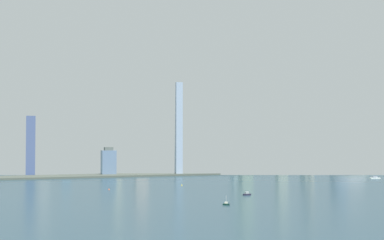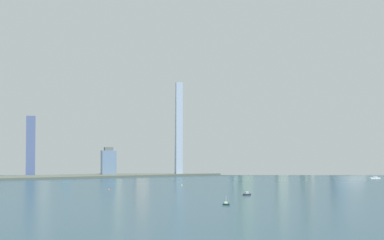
# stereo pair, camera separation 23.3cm
# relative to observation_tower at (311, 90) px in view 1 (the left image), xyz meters

# --- Properties ---
(ground_plane) EXTENTS (6000.00, 6000.00, 0.00)m
(ground_plane) POSITION_rel_observation_tower_xyz_m (-262.69, -526.86, -173.04)
(ground_plane) COLOR #25404E
(waterfront_pier) EXTENTS (999.48, 63.51, 3.16)m
(waterfront_pier) POSITION_rel_observation_tower_xyz_m (-262.69, -16.97, -171.45)
(waterfront_pier) COLOR #4B534A
(waterfront_pier) RESTS_ON ground
(observation_tower) EXTENTS (45.46, 45.46, 355.15)m
(observation_tower) POSITION_rel_observation_tower_xyz_m (0.00, 0.00, 0.00)
(observation_tower) COLOR beige
(observation_tower) RESTS_ON ground
(stadium_dome) EXTENTS (78.27, 78.27, 51.00)m
(stadium_dome) POSITION_rel_observation_tower_xyz_m (68.52, -34.62, -160.96)
(stadium_dome) COLOR #9FA283
(stadium_dome) RESTS_ON ground
(skyscraper_0) EXTENTS (19.81, 19.93, 157.47)m
(skyscraper_0) POSITION_rel_observation_tower_xyz_m (-134.92, 90.83, -94.30)
(skyscraper_0) COLOR #B1C3BB
(skyscraper_0) RESTS_ON ground
(skyscraper_1) EXTENTS (12.76, 12.32, 196.95)m
(skyscraper_1) POSITION_rel_observation_tower_xyz_m (-303.03, -28.12, -84.32)
(skyscraper_1) COLOR #96AAC4
(skyscraper_1) RESTS_ON ground
(skyscraper_2) EXTENTS (17.58, 17.66, 48.82)m
(skyscraper_2) POSITION_rel_observation_tower_xyz_m (-504.37, 76.15, -148.63)
(skyscraper_2) COLOR #7997B0
(skyscraper_2) RESTS_ON ground
(skyscraper_3) EXTENTS (17.15, 12.77, 113.13)m
(skyscraper_3) POSITION_rel_observation_tower_xyz_m (-572.18, 58.91, -116.47)
(skyscraper_3) COLOR #4A5C8A
(skyscraper_3) RESTS_ON ground
(skyscraper_4) EXTENTS (23.62, 23.82, 177.28)m
(skyscraper_4) POSITION_rel_observation_tower_xyz_m (-163.19, -24.67, -84.40)
(skyscraper_4) COLOR #A9B890
(skyscraper_4) RESTS_ON ground
(skyscraper_5) EXTENTS (15.41, 20.27, 157.64)m
(skyscraper_5) POSITION_rel_observation_tower_xyz_m (41.82, 76.39, -97.12)
(skyscraper_5) COLOR #6083AB
(skyscraper_5) RESTS_ON ground
(skyscraper_6) EXTENTS (16.20, 25.75, 168.23)m
(skyscraper_6) POSITION_rel_observation_tower_xyz_m (-411.90, 28.82, -99.13)
(skyscraper_6) COLOR beige
(skyscraper_6) RESTS_ON ground
(skyscraper_7) EXTENTS (25.32, 20.09, 107.30)m
(skyscraper_7) POSITION_rel_observation_tower_xyz_m (-359.12, 47.65, -119.39)
(skyscraper_7) COLOR beige
(skyscraper_7) RESTS_ON ground
(skyscraper_8) EXTENTS (26.48, 24.20, 53.51)m
(skyscraper_8) POSITION_rel_observation_tower_xyz_m (-431.78, 3.07, -148.12)
(skyscraper_8) COLOR slate
(skyscraper_8) RESTS_ON ground
(skyscraper_9) EXTENTS (21.95, 16.65, 175.58)m
(skyscraper_9) POSITION_rel_observation_tower_xyz_m (-547.18, 82.86, -88.24)
(skyscraper_9) COLOR #B8B4A9
(skyscraper_9) RESTS_ON ground
(skyscraper_10) EXTENTS (27.54, 25.03, 81.45)m
(skyscraper_10) POSITION_rel_observation_tower_xyz_m (67.39, -1.25, -134.32)
(skyscraper_10) COLOR #3D5E87
(skyscraper_10) RESTS_ON ground
(skyscraper_11) EXTENTS (21.03, 14.90, 157.40)m
(skyscraper_11) POSITION_rel_observation_tower_xyz_m (-82.47, -22.98, -107.01)
(skyscraper_11) COLOR beige
(skyscraper_11) RESTS_ON ground
(skyscraper_12) EXTENTS (19.97, 23.83, 67.70)m
(skyscraper_12) POSITION_rel_observation_tower_xyz_m (12.69, 42.34, -141.84)
(skyscraper_12) COLOR #B5B59B
(skyscraper_12) RESTS_ON ground
(boat_0) EXTENTS (18.71, 11.01, 4.29)m
(boat_0) POSITION_rel_observation_tower_xyz_m (1.26, -211.21, -171.50)
(boat_0) COLOR white
(boat_0) RESTS_ON ground
(boat_1) EXTENTS (7.59, 5.59, 10.13)m
(boat_1) POSITION_rel_observation_tower_xyz_m (-377.92, -465.32, -171.71)
(boat_1) COLOR black
(boat_1) RESTS_ON ground
(boat_3) EXTENTS (9.81, 3.77, 4.62)m
(boat_3) POSITION_rel_observation_tower_xyz_m (-318.40, -384.64, -171.37)
(boat_3) COLOR #202133
(boat_3) RESTS_ON ground
(channel_buoy_0) EXTENTS (1.77, 1.77, 2.76)m
(channel_buoy_0) POSITION_rel_observation_tower_xyz_m (-358.92, -236.43, -171.66)
(channel_buoy_0) COLOR yellow
(channel_buoy_0) RESTS_ON ground
(channel_buoy_1) EXTENTS (1.93, 1.93, 1.70)m
(channel_buoy_1) POSITION_rel_observation_tower_xyz_m (-471.45, -262.07, -172.18)
(channel_buoy_1) COLOR #E54C19
(channel_buoy_1) RESTS_ON ground
(airplane) EXTENTS (34.04, 35.32, 8.66)m
(airplane) POSITION_rel_observation_tower_xyz_m (-224.34, 2.97, 11.84)
(airplane) COLOR silver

